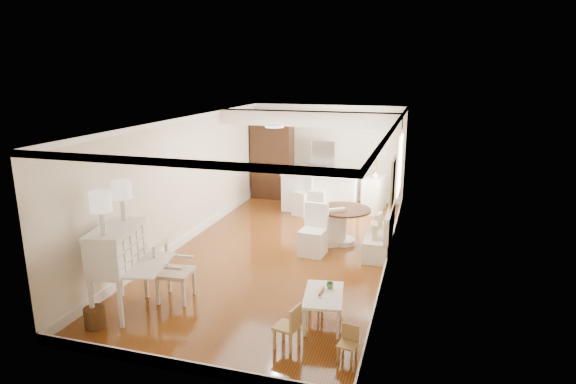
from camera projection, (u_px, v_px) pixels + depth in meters
The scene contains 20 objects.
room at pixel (288, 157), 10.18m from camera, with size 9.00×9.04×2.82m.
secretary_bureau at pixel (119, 270), 7.61m from camera, with size 1.12×1.14×1.43m, color silver.
gustavian_armchair at pixel (175, 271), 8.05m from camera, with size 0.58×0.58×1.02m, color silver.
wicker_basket at pixel (95, 317), 7.27m from camera, with size 0.31×0.31×0.31m, color #56371A.
kids_table at pixel (323, 308), 7.37m from camera, with size 0.58×0.96×0.48m, color silver.
kids_chair_a at pixel (287, 326), 6.68m from camera, with size 0.32×0.32×0.66m, color tan.
kids_chair_b at pixel (314, 304), 7.42m from camera, with size 0.26×0.26×0.54m, color #A07448.
kids_chair_c at pixel (347, 344), 6.39m from camera, with size 0.24×0.24×0.50m, color tan.
banquette at pixel (379, 230), 10.18m from camera, with size 0.52×1.60×0.98m, color silver.
dining_table at pixel (343, 226), 10.69m from camera, with size 1.20×1.20×0.82m, color #422215.
slip_chair_near at pixel (313, 230), 10.03m from camera, with size 0.51×0.53×1.08m, color white.
slip_chair_far at pixel (332, 225), 10.65m from camera, with size 0.42×0.44×0.89m, color white.
breakfast_counter at pixel (319, 193), 13.11m from camera, with size 2.05×0.65×1.03m, color white.
bar_stool_left at pixel (302, 196), 12.79m from camera, with size 0.41×0.41×1.03m, color white.
bar_stool_right at pixel (317, 195), 12.77m from camera, with size 0.44×0.44×1.11m, color silver.
pantry_cabinet at pixel (272, 160), 14.42m from camera, with size 1.20×0.60×2.30m, color #381E11.
fridge at pixel (334, 172), 13.93m from camera, with size 0.75×0.65×1.80m, color silver.
sideboard at pixel (374, 194), 13.15m from camera, with size 0.44×1.00×0.95m, color white.
pencil_cup at pixel (330, 285), 7.50m from camera, with size 0.11×0.11×0.09m, color #528C52.
branch_vase at pixel (375, 175), 12.96m from camera, with size 0.16×0.16×0.17m, color white.
Camera 1 is at (2.88, -9.31, 3.79)m, focal length 30.00 mm.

